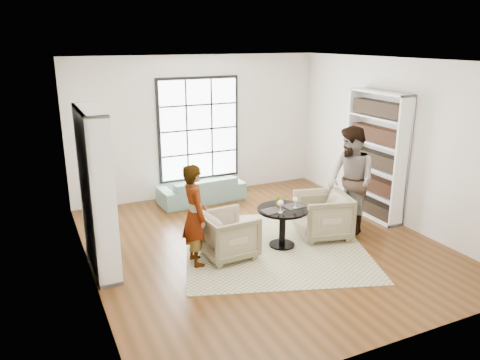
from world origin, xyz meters
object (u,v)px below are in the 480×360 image
armchair_right (323,216)px  person_right (351,181)px  armchair_left (229,235)px  person_left (195,215)px  wine_glass_right (295,200)px  pedestal_table (283,219)px  sofa (202,189)px  flower_centerpiece (280,202)px  wine_glass_left (280,204)px

armchair_right → person_right: (0.55, 0.00, 0.56)m
armchair_left → person_left: person_left is taller
wine_glass_right → armchair_right: bearing=10.7°
armchair_left → armchair_right: armchair_right is taller
pedestal_table → person_left: person_left is taller
sofa → flower_centerpiece: 2.69m
armchair_right → wine_glass_right: 0.77m
pedestal_table → wine_glass_right: wine_glass_right is taller
sofa → wine_glass_left: (0.29, -2.81, 0.56)m
armchair_right → wine_glass_left: bearing=-64.5°
sofa → armchair_right: armchair_right is taller
person_left → wine_glass_left: (1.37, -0.18, 0.04)m
wine_glass_right → sofa: bearing=102.5°
person_left → wine_glass_right: size_ratio=8.37×
sofa → person_right: person_right is taller
armchair_left → wine_glass_right: wine_glass_right is taller
sofa → armchair_right: (1.25, -2.62, 0.13)m
wine_glass_right → flower_centerpiece: (-0.21, 0.13, -0.03)m
wine_glass_left → flower_centerpiece: 0.23m
person_left → person_right: (2.88, 0.02, 0.16)m
person_left → pedestal_table: bearing=-89.8°
sofa → person_right: size_ratio=0.95×
pedestal_table → wine_glass_left: size_ratio=3.94×
pedestal_table → wine_glass_right: bearing=-20.6°
person_left → person_right: bearing=-88.3°
person_left → person_right: person_right is taller
sofa → wine_glass_right: wine_glass_right is taller
pedestal_table → wine_glass_right: (0.19, -0.07, 0.32)m
flower_centerpiece → person_right: bearing=-0.2°
pedestal_table → person_left: size_ratio=0.53×
armchair_left → flower_centerpiece: (0.93, 0.02, 0.41)m
person_right → sofa: bearing=-143.4°
pedestal_table → armchair_left: 0.96m
pedestal_table → sofa: 2.71m
armchair_left → wine_glass_left: bearing=-106.1°
person_left → armchair_left: bearing=-88.7°
armchair_right → wine_glass_right: wine_glass_right is taller
armchair_left → wine_glass_left: wine_glass_left is taller
pedestal_table → person_right: (1.38, 0.05, 0.46)m
sofa → wine_glass_right: 2.86m
armchair_left → person_right: size_ratio=0.42×
pedestal_table → wine_glass_left: (-0.13, -0.15, 0.33)m
wine_glass_right → person_left: bearing=176.6°
sofa → person_left: person_left is taller
armchair_right → wine_glass_left: wine_glass_left is taller
pedestal_table → person_left: 1.53m
armchair_left → person_left: size_ratio=0.51×
pedestal_table → person_right: bearing=2.1°
person_left → wine_glass_right: (1.69, -0.10, 0.02)m
sofa → person_left: bearing=64.2°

